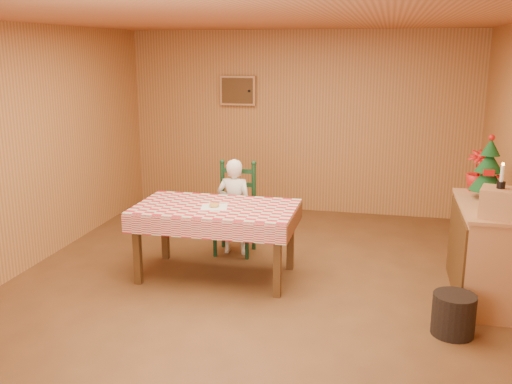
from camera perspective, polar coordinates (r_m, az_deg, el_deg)
ground at (r=5.79m, az=-0.45°, el=-9.63°), size 6.00×6.00×0.00m
cabin_walls at (r=5.84m, az=0.72°, el=9.14°), size 5.10×6.05×2.65m
dining_table at (r=5.88m, az=-4.04°, el=-2.16°), size 1.66×0.96×0.77m
ladder_chair at (r=6.66m, az=-2.04°, el=-1.84°), size 0.44×0.40×1.08m
seated_child at (r=6.59m, az=-2.17°, el=-1.48°), size 0.41×0.27×1.12m
napkin at (r=5.81m, az=-4.20°, el=-1.50°), size 0.31×0.31×0.00m
donut at (r=5.81m, az=-4.20°, el=-1.32°), size 0.13×0.13×0.04m
shelf_unit at (r=5.84m, az=21.85°, el=-5.57°), size 0.54×1.24×0.93m
crate at (r=5.30m, az=23.13°, el=-0.98°), size 0.37×0.37×0.25m
christmas_tree at (r=5.89m, az=22.24°, el=2.08°), size 0.34×0.34×0.62m
flower_arrangement at (r=6.19m, az=21.31°, el=2.01°), size 0.28×0.28×0.42m
candle_set at (r=5.26m, az=23.33°, el=1.02°), size 0.07×0.07×0.22m
storage_bin at (r=5.14m, az=19.15°, el=-11.50°), size 0.42×0.42×0.36m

